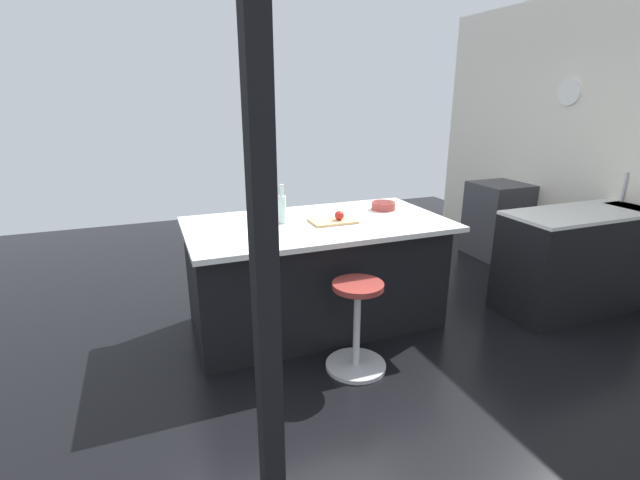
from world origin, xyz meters
The scene contains 11 objects.
ground_plane centered at (0.00, 0.00, 0.00)m, with size 8.17×8.17×0.00m, color black.
window_panel_rear centered at (0.00, 2.41, 1.43)m, with size 6.29×0.12×2.92m.
interior_partition_left centered at (-3.14, 0.00, 1.46)m, with size 0.15×4.81×2.92m.
sink_cabinet centered at (-2.80, 0.50, 0.47)m, with size 2.19×0.60×1.21m.
oven_range centered at (-2.79, -0.94, 0.45)m, with size 0.60×0.61×0.90m.
kitchen_island centered at (-0.08, -0.06, 0.47)m, with size 2.09×1.14×0.93m.
stool_by_window centered at (-0.11, 0.68, 0.31)m, with size 0.44×0.44×0.67m.
cutting_board centered at (-0.19, 0.04, 0.94)m, with size 0.36×0.24×0.02m, color tan.
apple_red centered at (-0.24, 0.06, 0.99)m, with size 0.08×0.08×0.08m, color red.
water_bottle centered at (0.20, -0.08, 1.05)m, with size 0.06×0.06×0.31m.
fruit_bowl centered at (-0.77, -0.19, 0.97)m, with size 0.21×0.21×0.07m.
Camera 1 is at (1.17, 3.26, 1.90)m, focal length 25.39 mm.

